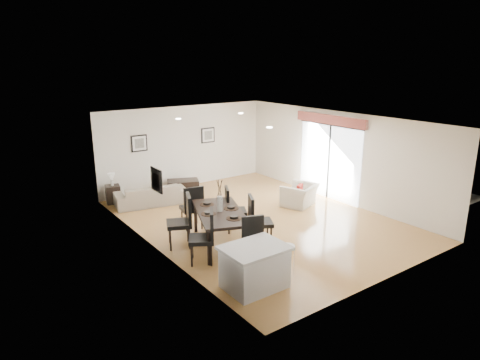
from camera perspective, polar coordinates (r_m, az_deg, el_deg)
ground at (r=11.55m, az=2.44°, el=-5.32°), size 8.00×8.00×0.00m
wall_back at (r=14.41m, az=-7.39°, el=4.43°), size 6.00×0.04×2.70m
wall_front at (r=8.51m, az=19.47°, el=-4.44°), size 6.00×0.04×2.70m
wall_left at (r=9.64m, az=-11.64°, el=-1.49°), size 0.04×8.00×2.70m
wall_right at (r=13.16m, az=12.86°, el=3.07°), size 0.04×8.00×2.70m
ceiling at (r=10.87m, az=2.61°, el=8.07°), size 6.00×8.00×0.02m
sofa at (r=12.91m, az=-11.78°, el=-1.92°), size 2.19×1.20×0.61m
armchair at (r=12.67m, az=7.94°, el=-2.00°), size 1.23×1.16×0.64m
courtyard_plant_a at (r=15.64m, az=19.74°, el=0.64°), size 0.70×0.65×0.64m
courtyard_plant_b at (r=16.24m, az=16.36°, el=1.38°), size 0.38×0.38×0.59m
dining_table at (r=9.78m, az=-2.69°, el=-4.65°), size 1.65×2.22×0.83m
dining_chair_wnear at (r=9.04m, az=-4.56°, el=-7.13°), size 0.72×0.72×1.16m
dining_chair_wfar at (r=9.84m, az=-7.56°, el=-5.03°), size 0.72×0.72×1.22m
dining_chair_enear at (r=9.86m, az=2.21°, el=-5.05°), size 0.71×0.71×1.17m
dining_chair_efar at (r=10.62m, az=-1.08°, el=-3.61°), size 0.69×0.69×1.13m
dining_chair_head at (r=8.92m, az=1.91°, el=-7.83°), size 0.61×0.61×1.05m
dining_chair_foot at (r=10.80m, az=-6.35°, el=-3.34°), size 0.60×0.60×1.14m
vase at (r=9.66m, az=-2.72°, el=-2.49°), size 0.96×1.47×0.74m
coffee_table at (r=13.98m, az=-7.60°, el=-0.80°), size 1.15×0.94×0.40m
side_table at (r=13.34m, az=-16.56°, el=-1.83°), size 0.48×0.48×0.54m
table_lamp at (r=13.20m, az=-16.74°, el=0.30°), size 0.20×0.20×0.38m
cushion at (r=12.48m, az=7.96°, el=-1.30°), size 0.32×0.23×0.31m
kitchen_island at (r=8.16m, az=1.96°, el=-11.50°), size 1.19×0.92×0.83m
bar_stool at (r=8.58m, az=6.37°, el=-9.21°), size 0.29×0.29×0.64m
framed_print_back_left at (r=13.65m, az=-13.29°, el=4.79°), size 0.52×0.04×0.52m
framed_print_back_right at (r=14.77m, az=-4.29°, el=5.98°), size 0.52×0.04×0.52m
framed_print_left_wall at (r=9.39m, az=-11.07°, el=-0.01°), size 0.04×0.52×0.52m
sliding_door at (r=13.26m, az=11.85°, el=4.62°), size 0.12×2.70×2.57m
courtyard at (r=16.20m, az=17.96°, el=3.51°), size 6.00×6.00×2.00m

